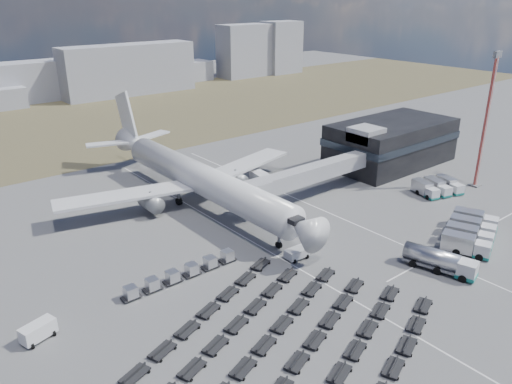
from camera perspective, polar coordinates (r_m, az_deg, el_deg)
ground at (r=73.70m, az=7.31°, el=-8.90°), size 420.00×420.00×0.00m
grass_strip at (r=164.24m, az=-21.62°, el=7.12°), size 420.00×90.00×0.01m
lane_markings at (r=81.90m, az=10.58°, el=-5.77°), size 47.12×110.00×0.01m
terminal at (r=120.20m, az=15.14°, el=5.53°), size 30.40×16.40×11.00m
jet_bridge at (r=94.81m, az=5.29°, el=1.76°), size 30.30×3.80×7.05m
airliner at (r=94.29m, az=-6.79°, el=1.74°), size 51.59×64.53×17.62m
skyline at (r=198.68m, az=-24.81°, el=11.78°), size 285.46×27.38×24.63m
fuel_tanker at (r=76.94m, az=20.25°, el=-7.37°), size 5.16×10.55×3.31m
pushback_tug at (r=76.06m, az=4.68°, el=-7.05°), size 3.69×2.20×1.59m
utility_van at (r=64.80m, az=-23.63°, el=-14.42°), size 4.33×2.86×2.15m
catering_truck at (r=102.41m, az=0.67°, el=1.27°), size 3.49×6.57×2.87m
service_trucks_near at (r=87.88m, az=23.33°, el=-4.19°), size 14.53×11.24×2.85m
service_trucks_far at (r=106.01m, az=20.03°, el=0.56°), size 9.69×8.32×2.51m
uld_row at (r=71.37m, az=-8.43°, el=-9.15°), size 18.13×1.58×1.65m
baggage_dollies at (r=59.15m, az=4.06°, el=-17.00°), size 39.60×34.76×0.79m
floodlight_mast at (r=109.83m, az=24.78°, el=7.32°), size 2.56×2.10×27.22m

